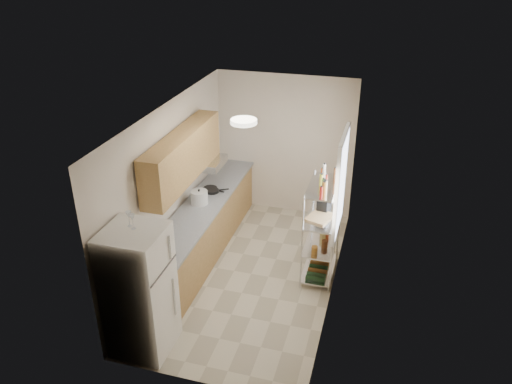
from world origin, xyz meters
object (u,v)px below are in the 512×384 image
refrigerator (140,291)px  cutting_board (320,217)px  espresso_machine (324,201)px  frying_pan_large (210,189)px  rice_cooker (199,197)px

refrigerator → cutting_board: size_ratio=4.22×
refrigerator → espresso_machine: 2.99m
cutting_board → frying_pan_large: bearing=161.9°
refrigerator → frying_pan_large: bearing=92.0°
rice_cooker → cutting_board: size_ratio=0.67×
cutting_board → espresso_machine: (0.02, 0.26, 0.13)m
rice_cooker → frying_pan_large: 0.51m
refrigerator → frying_pan_large: refrigerator is taller
rice_cooker → espresso_machine: (1.95, 0.12, 0.15)m
cutting_board → refrigerator: bearing=-131.7°
espresso_machine → rice_cooker: bearing=-166.5°
refrigerator → rice_cooker: bearing=92.3°
cutting_board → espresso_machine: bearing=85.5°
refrigerator → frying_pan_large: size_ratio=7.29×
rice_cooker → cutting_board: (1.93, -0.13, 0.02)m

